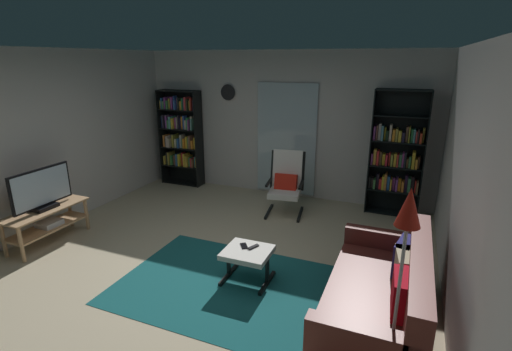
% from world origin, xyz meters
% --- Properties ---
extents(ground_plane, '(7.02, 7.02, 0.00)m').
position_xyz_m(ground_plane, '(0.00, 0.00, 0.00)').
color(ground_plane, '#C1B08F').
extents(wall_back, '(5.60, 0.06, 2.60)m').
position_xyz_m(wall_back, '(0.00, 2.90, 1.30)').
color(wall_back, beige).
rests_on(wall_back, ground).
extents(wall_left, '(0.06, 6.00, 2.60)m').
position_xyz_m(wall_left, '(-2.70, 0.00, 1.30)').
color(wall_left, beige).
rests_on(wall_left, ground).
extents(wall_right, '(0.06, 6.00, 2.60)m').
position_xyz_m(wall_right, '(2.70, 0.00, 1.30)').
color(wall_right, beige).
rests_on(wall_right, ground).
extents(glass_door_panel, '(1.10, 0.01, 2.00)m').
position_xyz_m(glass_door_panel, '(0.10, 2.83, 1.05)').
color(glass_door_panel, silver).
extents(area_rug, '(2.41, 1.76, 0.01)m').
position_xyz_m(area_rug, '(0.45, -0.27, 0.00)').
color(area_rug, '#175A5D').
rests_on(area_rug, ground).
extents(tv_stand, '(0.43, 1.14, 0.50)m').
position_xyz_m(tv_stand, '(-2.31, -0.26, 0.33)').
color(tv_stand, tan).
rests_on(tv_stand, ground).
extents(television, '(0.20, 0.89, 0.57)m').
position_xyz_m(television, '(-2.31, -0.26, 0.76)').
color(television, black).
rests_on(television, tv_stand).
extents(bookshelf_near_tv, '(0.85, 0.30, 1.87)m').
position_xyz_m(bookshelf_near_tv, '(-2.05, 2.70, 1.00)').
color(bookshelf_near_tv, black).
rests_on(bookshelf_near_tv, ground).
extents(bookshelf_near_sofa, '(0.82, 0.30, 2.01)m').
position_xyz_m(bookshelf_near_sofa, '(2.00, 2.68, 0.96)').
color(bookshelf_near_sofa, black).
rests_on(bookshelf_near_sofa, ground).
extents(leather_sofa, '(0.87, 1.87, 0.83)m').
position_xyz_m(leather_sofa, '(2.10, -0.31, 0.31)').
color(leather_sofa, '#5B241E').
rests_on(leather_sofa, ground).
extents(lounge_armchair, '(0.66, 0.73, 1.02)m').
position_xyz_m(lounge_armchair, '(0.38, 2.03, 0.53)').
color(lounge_armchair, black).
rests_on(lounge_armchair, ground).
extents(ottoman, '(0.53, 0.49, 0.39)m').
position_xyz_m(ottoman, '(0.62, -0.09, 0.32)').
color(ottoman, white).
rests_on(ottoman, ground).
extents(tv_remote, '(0.09, 0.15, 0.02)m').
position_xyz_m(tv_remote, '(0.66, -0.01, 0.40)').
color(tv_remote, black).
rests_on(tv_remote, ottoman).
extents(cell_phone, '(0.14, 0.15, 0.01)m').
position_xyz_m(cell_phone, '(0.55, -0.02, 0.39)').
color(cell_phone, black).
rests_on(cell_phone, ottoman).
extents(floor_lamp_by_sofa, '(0.22, 0.22, 1.67)m').
position_xyz_m(floor_lamp_by_sofa, '(2.22, -1.12, 1.31)').
color(floor_lamp_by_sofa, '#A5A5AD').
rests_on(floor_lamp_by_sofa, ground).
extents(wall_clock, '(0.29, 0.03, 0.29)m').
position_xyz_m(wall_clock, '(-1.05, 2.82, 1.85)').
color(wall_clock, silver).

